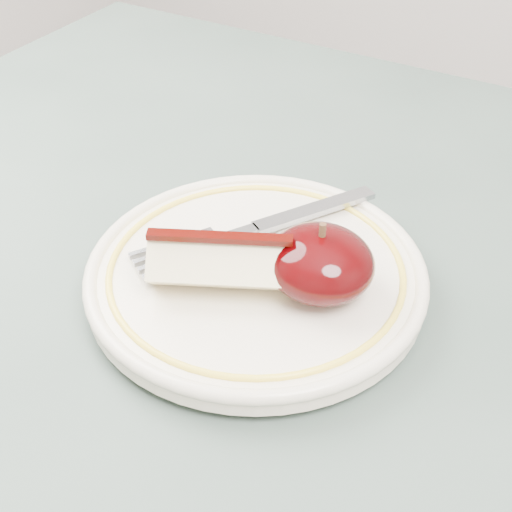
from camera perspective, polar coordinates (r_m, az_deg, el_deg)
The scene contains 5 objects.
table at distance 0.46m, azimuth -0.47°, elevation -18.38°, with size 0.90×0.90×0.75m.
plate at distance 0.44m, azimuth 0.00°, elevation -1.43°, with size 0.21×0.21×0.02m.
apple_half at distance 0.41m, azimuth 5.16°, elevation -0.56°, with size 0.06×0.06×0.05m.
apple_wedge at distance 0.41m, azimuth -2.85°, elevation -0.60°, with size 0.09×0.07×0.04m.
fork at distance 0.46m, azimuth -0.17°, elevation 2.15°, with size 0.11×0.16×0.00m.
Camera 1 is at (0.13, -0.21, 1.05)m, focal length 50.00 mm.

